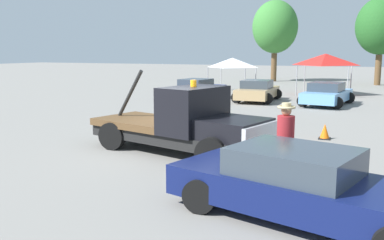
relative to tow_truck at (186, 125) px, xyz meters
The scene contains 12 objects.
ground_plane 0.97m from the tow_truck, 165.70° to the left, with size 160.00×160.00×0.00m, color gray.
tow_truck is the anchor object (origin of this frame).
foreground_car 5.62m from the tow_truck, 42.71° to the right, with size 5.52×3.21×1.34m.
person_near_truck 3.67m from the tow_truck, 25.31° to the right, with size 0.42×0.42×1.91m.
parked_car_navy 14.95m from the tow_truck, 111.74° to the left, with size 2.86×4.83×1.34m.
parked_car_tan 14.50m from the tow_truck, 96.64° to the left, with size 2.59×4.40×1.34m.
parked_car_skyblue 14.30m from the tow_truck, 79.83° to the left, with size 2.93×4.73×1.34m.
canopy_tent_white 20.53m from the tow_truck, 104.52° to the left, with size 2.98×2.98×2.59m.
canopy_tent_red 20.33m from the tow_truck, 85.30° to the left, with size 3.43×3.43×2.93m.
tree_left 32.00m from the tow_truck, 80.81° to the left, with size 4.43×4.43×7.91m.
tree_center 33.23m from the tow_truck, 98.49° to the left, with size 4.60×4.60×8.21m.
traffic_cone 5.44m from the tow_truck, 48.27° to the left, with size 0.40×0.40×0.55m.
Camera 1 is at (5.63, -11.67, 3.11)m, focal length 40.00 mm.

